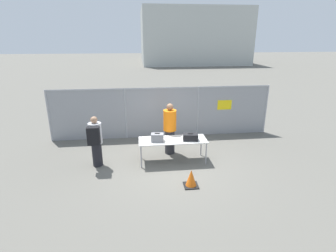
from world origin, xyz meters
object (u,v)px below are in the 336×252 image
at_px(traveler_hooded, 96,140).
at_px(utility_trailer, 202,113).
at_px(inspection_table, 173,141).
at_px(suitcase_black, 190,137).
at_px(traffic_cone, 191,179).
at_px(security_worker_near, 170,128).
at_px(suitcase_grey, 157,137).

relative_size(traveler_hooded, utility_trailer, 0.50).
relative_size(inspection_table, utility_trailer, 0.67).
height_order(inspection_table, traveler_hooded, traveler_hooded).
xyz_separation_m(suitcase_black, traffic_cone, (-0.26, -1.48, -0.66)).
xyz_separation_m(security_worker_near, traffic_cone, (0.32, -2.27, -0.71)).
xyz_separation_m(suitcase_black, security_worker_near, (-0.58, 0.79, 0.06)).
xyz_separation_m(traveler_hooded, traffic_cone, (2.76, -1.52, -0.68)).
height_order(inspection_table, suitcase_black, suitcase_black).
bearing_deg(traffic_cone, suitcase_grey, 118.41).
relative_size(suitcase_black, security_worker_near, 0.28).
relative_size(inspection_table, suitcase_black, 4.29).
height_order(inspection_table, traffic_cone, inspection_table).
xyz_separation_m(traveler_hooded, utility_trailer, (4.50, 4.41, -0.54)).
xyz_separation_m(utility_trailer, traffic_cone, (-1.74, -5.93, -0.14)).
bearing_deg(traveler_hooded, traffic_cone, -18.81).
distance_m(traveler_hooded, traffic_cone, 3.22).
relative_size(traveler_hooded, security_worker_near, 0.91).
distance_m(traveler_hooded, security_worker_near, 2.55).
relative_size(suitcase_grey, utility_trailer, 0.13).
bearing_deg(traffic_cone, utility_trailer, 73.68).
height_order(utility_trailer, traffic_cone, utility_trailer).
relative_size(inspection_table, security_worker_near, 1.21).
relative_size(security_worker_near, traffic_cone, 3.64).
bearing_deg(suitcase_black, suitcase_grey, 178.22).
bearing_deg(traveler_hooded, inspection_table, 11.73).
distance_m(suitcase_grey, traveler_hooded, 1.94).
bearing_deg(traveler_hooded, suitcase_grey, 9.73).
distance_m(inspection_table, suitcase_black, 0.60).
relative_size(security_worker_near, utility_trailer, 0.55).
bearing_deg(security_worker_near, utility_trailer, -117.57).
height_order(suitcase_black, traveler_hooded, traveler_hooded).
height_order(suitcase_grey, traffic_cone, suitcase_grey).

